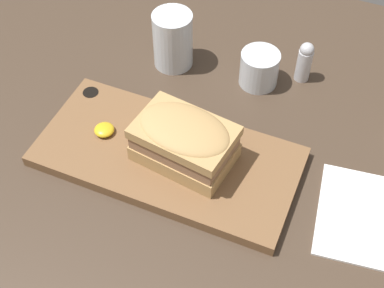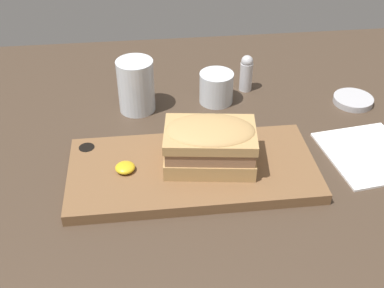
{
  "view_description": "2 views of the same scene",
  "coord_description": "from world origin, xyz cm",
  "views": [
    {
      "loc": [
        23.97,
        -41.3,
        66.62
      ],
      "look_at": [
        5.59,
        2.16,
        9.46
      ],
      "focal_mm": 50.0,
      "sensor_mm": 36.0,
      "label": 1
    },
    {
      "loc": [
        -5.81,
        -55.49,
        52.31
      ],
      "look_at": [
        0.95,
        3.48,
        8.04
      ],
      "focal_mm": 45.0,
      "sensor_mm": 36.0,
      "label": 2
    }
  ],
  "objects": [
    {
      "name": "mustard_dollop",
      "position": [
        -9.6,
        3.29,
        4.49
      ],
      "size": [
        3.11,
        3.11,
        1.24
      ],
      "color": "gold",
      "rests_on": "serving_board"
    },
    {
      "name": "water_glass",
      "position": [
        -7.28,
        24.11,
        6.44
      ],
      "size": [
        6.91,
        6.91,
        10.22
      ],
      "color": "silver",
      "rests_on": "dining_table"
    },
    {
      "name": "dining_table",
      "position": [
        0.0,
        0.0,
        1.0
      ],
      "size": [
        149.82,
        111.38,
        2.0
      ],
      "color": "#423326",
      "rests_on": "ground"
    },
    {
      "name": "wine_glass",
      "position": [
        8.22,
        25.2,
        4.95
      ],
      "size": [
        6.61,
        6.61,
        6.14
      ],
      "color": "silver",
      "rests_on": "dining_table"
    },
    {
      "name": "salt_shaker",
      "position": [
        14.92,
        29.05,
        5.91
      ],
      "size": [
        2.55,
        2.55,
        7.64
      ],
      "color": "silver",
      "rests_on": "dining_table"
    },
    {
      "name": "condiment_dish",
      "position": [
        35.01,
        21.47,
        2.62
      ],
      "size": [
        7.69,
        7.69,
        1.25
      ],
      "color": "#B2B2B7",
      "rests_on": "dining_table"
    },
    {
      "name": "sandwich",
      "position": [
        3.77,
        3.67,
        7.9
      ],
      "size": [
        15.2,
        11.04,
        7.5
      ],
      "rotation": [
        0.0,
        0.0,
        -0.14
      ],
      "color": "tan",
      "rests_on": "serving_board"
    },
    {
      "name": "napkin",
      "position": [
        31.32,
        4.94,
        2.2
      ],
      "size": [
        15.98,
        17.3,
        0.4
      ],
      "rotation": [
        0.0,
        0.0,
        0.13
      ],
      "color": "white",
      "rests_on": "dining_table"
    },
    {
      "name": "serving_board",
      "position": [
        0.98,
        3.4,
        2.94
      ],
      "size": [
        39.37,
        18.69,
        1.91
      ],
      "color": "brown",
      "rests_on": "dining_table"
    }
  ]
}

